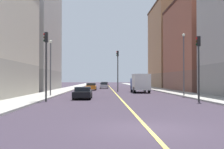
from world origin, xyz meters
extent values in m
plane|color=#332936|center=(0.00, 0.00, 0.00)|extent=(400.00, 400.00, 0.00)
cube|color=#9E9B93|center=(9.09, 49.00, 0.07)|extent=(3.53, 168.00, 0.15)
cube|color=#9E9B93|center=(-9.09, 49.00, 0.07)|extent=(3.53, 168.00, 0.15)
cube|color=#E5D14C|center=(0.00, 49.00, 0.01)|extent=(0.16, 154.00, 0.01)
cube|color=brown|center=(15.07, 37.29, 1.70)|extent=(8.42, 18.88, 3.40)
cube|color=#93513D|center=(15.07, 37.29, 9.52)|extent=(8.42, 18.88, 12.23)
cube|color=#42241B|center=(15.07, 37.29, 15.84)|extent=(8.72, 19.18, 0.40)
cube|color=#8F6B4F|center=(15.07, 57.48, 1.73)|extent=(8.42, 17.92, 3.45)
cube|color=#A8754C|center=(15.07, 57.48, 11.81)|extent=(8.42, 17.92, 16.71)
cube|color=#4B3422|center=(15.07, 57.48, 20.36)|extent=(8.72, 18.22, 0.40)
cube|color=gray|center=(-15.07, 40.33, 1.83)|extent=(8.42, 18.25, 3.66)
cube|color=#9E9993|center=(-15.07, 40.33, 12.93)|extent=(8.42, 18.25, 18.55)
cylinder|color=#2D2D2D|center=(6.93, 13.82, 2.53)|extent=(0.16, 0.16, 5.05)
cube|color=black|center=(6.93, 13.82, 5.50)|extent=(0.28, 0.32, 0.90)
sphere|color=red|center=(6.77, 13.82, 5.77)|extent=(0.20, 0.20, 0.20)
sphere|color=#352204|center=(6.77, 13.82, 5.49)|extent=(0.20, 0.20, 0.20)
sphere|color=black|center=(6.77, 13.82, 5.21)|extent=(0.20, 0.20, 0.20)
cylinder|color=#2D2D2D|center=(-6.93, 13.82, 2.67)|extent=(0.16, 0.16, 5.35)
cube|color=black|center=(-6.93, 13.82, 5.80)|extent=(0.28, 0.32, 0.90)
sphere|color=red|center=(-7.09, 13.82, 6.07)|extent=(0.20, 0.20, 0.20)
sphere|color=#352204|center=(-7.09, 13.82, 5.79)|extent=(0.20, 0.20, 0.20)
sphere|color=black|center=(-7.09, 13.82, 5.51)|extent=(0.20, 0.20, 0.20)
cylinder|color=#2D2D2D|center=(0.59, 33.76, 2.89)|extent=(0.16, 0.16, 5.78)
cube|color=black|center=(0.59, 33.76, 6.23)|extent=(0.28, 0.32, 0.90)
sphere|color=red|center=(0.43, 33.76, 6.50)|extent=(0.20, 0.20, 0.20)
sphere|color=#352204|center=(0.43, 33.76, 6.22)|extent=(0.20, 0.20, 0.20)
sphere|color=black|center=(0.43, 33.76, 5.94)|extent=(0.20, 0.20, 0.20)
cylinder|color=#4C4C51|center=(7.93, 21.86, 3.69)|extent=(0.14, 0.14, 7.08)
sphere|color=#EAEACC|center=(7.93, 21.86, 7.38)|extent=(0.36, 0.36, 0.36)
cylinder|color=#4C4C51|center=(-7.93, 21.21, 3.20)|extent=(0.14, 0.14, 6.11)
sphere|color=#EAEACC|center=(-7.93, 21.21, 6.41)|extent=(0.36, 0.36, 0.36)
cube|color=white|center=(-4.23, 47.31, 0.54)|extent=(1.88, 4.18, 0.64)
cube|color=black|center=(-4.23, 47.35, 1.07)|extent=(1.65, 1.84, 0.42)
cylinder|color=black|center=(-5.08, 48.61, 0.32)|extent=(0.22, 0.64, 0.64)
cylinder|color=black|center=(-3.37, 48.60, 0.32)|extent=(0.22, 0.64, 0.64)
cylinder|color=black|center=(-5.08, 46.02, 0.32)|extent=(0.22, 0.64, 0.64)
cylinder|color=black|center=(-3.38, 46.01, 0.32)|extent=(0.22, 0.64, 0.64)
cube|color=maroon|center=(-1.46, 61.99, 0.57)|extent=(2.07, 4.24, 0.70)
cube|color=black|center=(-1.46, 62.10, 1.15)|extent=(1.75, 2.19, 0.46)
cylinder|color=black|center=(-2.37, 63.24, 0.32)|extent=(0.25, 0.65, 0.64)
cylinder|color=black|center=(-0.66, 63.32, 0.32)|extent=(0.25, 0.65, 0.64)
cylinder|color=black|center=(-2.25, 60.66, 0.32)|extent=(0.25, 0.65, 0.64)
cylinder|color=black|center=(-0.54, 60.74, 0.32)|extent=(0.25, 0.65, 0.64)
cube|color=silver|center=(-1.59, 51.13, 0.53)|extent=(1.88, 4.31, 0.61)
cube|color=black|center=(-1.59, 51.31, 1.07)|extent=(1.61, 2.14, 0.47)
cylinder|color=black|center=(-2.36, 52.48, 0.32)|extent=(0.24, 0.65, 0.64)
cylinder|color=black|center=(-0.75, 52.43, 0.32)|extent=(0.24, 0.65, 0.64)
cylinder|color=black|center=(-2.43, 49.84, 0.32)|extent=(0.24, 0.65, 0.64)
cylinder|color=black|center=(-0.83, 49.79, 0.32)|extent=(0.24, 0.65, 0.64)
cube|color=orange|center=(-4.06, 40.88, 0.54)|extent=(1.93, 4.30, 0.64)
cube|color=black|center=(-4.06, 40.97, 1.09)|extent=(1.67, 1.96, 0.46)
cylinder|color=black|center=(-4.89, 42.21, 0.32)|extent=(0.23, 0.64, 0.64)
cylinder|color=black|center=(-3.19, 42.18, 0.32)|extent=(0.23, 0.64, 0.64)
cylinder|color=black|center=(-4.93, 39.57, 0.32)|extent=(0.23, 0.64, 0.64)
cylinder|color=black|center=(-3.24, 39.54, 0.32)|extent=(0.23, 0.64, 0.64)
cube|color=black|center=(-3.90, 17.34, 0.51)|extent=(1.78, 4.20, 0.58)
cube|color=black|center=(-3.90, 17.48, 1.01)|extent=(1.56, 1.80, 0.44)
cylinder|color=black|center=(-4.70, 18.65, 0.32)|extent=(0.22, 0.64, 0.64)
cylinder|color=black|center=(-3.09, 18.64, 0.32)|extent=(0.22, 0.64, 0.64)
cylinder|color=black|center=(-4.70, 16.04, 0.32)|extent=(0.22, 0.64, 0.64)
cylinder|color=black|center=(-3.09, 16.04, 0.32)|extent=(0.22, 0.64, 0.64)
cube|color=navy|center=(3.92, 33.97, 1.26)|extent=(2.35, 1.84, 1.82)
cube|color=silver|center=(3.92, 30.48, 1.64)|extent=(2.35, 4.34, 2.38)
cylinder|color=black|center=(2.85, 33.64, 0.45)|extent=(0.30, 0.90, 0.90)
cylinder|color=black|center=(4.99, 33.64, 0.45)|extent=(0.30, 0.90, 0.90)
cylinder|color=black|center=(2.85, 29.56, 0.45)|extent=(0.30, 0.90, 0.90)
cylinder|color=black|center=(4.99, 29.56, 0.45)|extent=(0.30, 0.90, 0.90)
camera|label=1|loc=(-1.81, -11.17, 1.98)|focal=44.40mm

